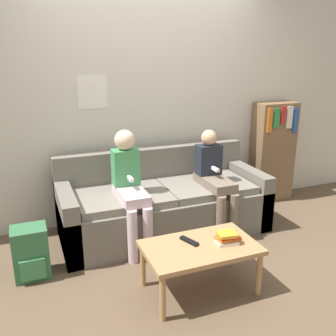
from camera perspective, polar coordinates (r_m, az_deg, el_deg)
The scene contains 10 objects.
ground_plane at distance 3.52m, azimuth 2.45°, elevation -13.02°, with size 10.00×10.00×0.00m, color brown.
wall_back at distance 4.04m, azimuth -3.45°, elevation 10.53°, with size 8.00×0.06×2.60m.
couch at distance 3.83m, azimuth -0.74°, elevation -5.61°, with size 2.06×0.84×0.81m.
coffee_table at distance 2.90m, azimuth 4.95°, elevation -12.47°, with size 0.86×0.52×0.39m.
person_left at distance 3.42m, azimuth -5.84°, elevation -2.36°, with size 0.24×0.57×1.10m.
person_right at distance 3.73m, azimuth 7.12°, elevation -1.44°, with size 0.24×0.57×1.04m.
tv_remote at distance 2.91m, azimuth 3.25°, elevation -11.04°, with size 0.10×0.17×0.02m.
book_stack at distance 2.92m, azimuth 9.08°, elevation -10.44°, with size 0.20×0.15×0.09m.
bookshelf at distance 4.75m, azimuth 15.67°, elevation 2.42°, with size 0.50×0.27×1.20m.
backpack at distance 3.31m, azimuth -20.16°, elevation -12.04°, with size 0.28×0.26×0.44m.
Camera 1 is at (-1.25, -2.77, 1.78)m, focal length 40.00 mm.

